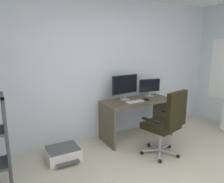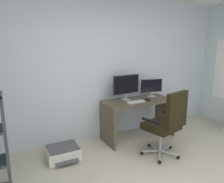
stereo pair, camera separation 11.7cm
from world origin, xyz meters
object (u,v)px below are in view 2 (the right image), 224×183
object	(u,v)px
desk	(138,111)
keyboard	(136,102)
office_chair	(167,121)
printer	(63,153)
monitor_main	(126,85)
monitor_secondary	(152,87)
computer_mouse	(148,100)

from	to	relation	value
desk	keyboard	bearing A→B (deg)	-142.09
office_chair	printer	world-z (taller)	office_chair
desk	monitor_main	xyz separation A→B (m)	(-0.19, 0.14, 0.49)
monitor_main	printer	xyz separation A→B (m)	(-1.31, -0.27, -0.93)
monitor_secondary	printer	size ratio (longest dim) A/B	0.89
desk	office_chair	distance (m)	0.83
desk	keyboard	xyz separation A→B (m)	(-0.13, -0.10, 0.22)
office_chair	desk	bearing A→B (deg)	87.92
office_chair	printer	size ratio (longest dim) A/B	2.17
monitor_main	computer_mouse	size ratio (longest dim) A/B	5.67
office_chair	monitor_secondary	bearing A→B (deg)	65.92
monitor_secondary	office_chair	size ratio (longest dim) A/B	0.41
keyboard	printer	world-z (taller)	keyboard
monitor_main	printer	world-z (taller)	monitor_main
keyboard	desk	bearing A→B (deg)	34.03
monitor_secondary	office_chair	distance (m)	1.12
monitor_main	keyboard	size ratio (longest dim) A/B	1.67
monitor_secondary	office_chair	bearing A→B (deg)	-114.08
desk	computer_mouse	size ratio (longest dim) A/B	13.54
desk	monitor_secondary	world-z (taller)	monitor_secondary
computer_mouse	printer	world-z (taller)	computer_mouse
monitor_main	keyboard	bearing A→B (deg)	-75.24
printer	monitor_secondary	bearing A→B (deg)	8.00
desk	office_chair	size ratio (longest dim) A/B	1.24
monitor_main	desk	bearing A→B (deg)	-36.63
office_chair	printer	bearing A→B (deg)	154.44
office_chair	keyboard	bearing A→B (deg)	97.54
printer	monitor_main	bearing A→B (deg)	11.53
keyboard	computer_mouse	world-z (taller)	computer_mouse
computer_mouse	office_chair	world-z (taller)	office_chair
printer	office_chair	bearing A→B (deg)	-25.56
monitor_main	printer	size ratio (longest dim) A/B	1.12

